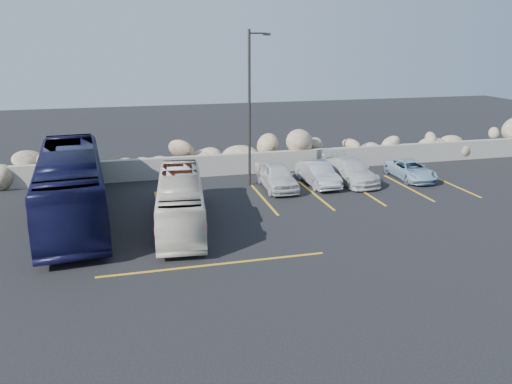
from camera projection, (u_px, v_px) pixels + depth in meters
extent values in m
plane|color=black|center=(244.00, 264.00, 17.40)|extent=(90.00, 90.00, 0.00)
cube|color=gray|center=(197.00, 166.00, 28.34)|extent=(60.00, 0.40, 1.20)
cube|color=gold|center=(158.00, 207.00, 23.29)|extent=(0.12, 5.00, 0.01)
cube|color=gold|center=(264.00, 199.00, 24.50)|extent=(0.12, 5.00, 0.01)
cube|color=gold|center=(315.00, 195.00, 25.13)|extent=(0.12, 5.00, 0.01)
cube|color=gold|center=(363.00, 191.00, 25.75)|extent=(0.12, 5.00, 0.01)
cube|color=gold|center=(408.00, 188.00, 26.36)|extent=(0.12, 5.00, 0.01)
cube|color=gold|center=(451.00, 184.00, 26.97)|extent=(0.12, 5.00, 0.01)
cube|color=gold|center=(215.00, 265.00, 17.35)|extent=(8.00, 0.12, 0.01)
cylinder|color=#2E2C29|center=(249.00, 111.00, 25.62)|extent=(0.14, 0.14, 8.00)
cylinder|color=#2E2C29|center=(258.00, 33.00, 24.61)|extent=(0.90, 0.08, 0.08)
cube|color=#2E2C29|center=(267.00, 34.00, 24.73)|extent=(0.35, 0.18, 0.12)
imported|color=silver|center=(181.00, 201.00, 20.77)|extent=(2.55, 7.76, 2.12)
imported|color=black|center=(71.00, 186.00, 21.33)|extent=(3.44, 11.00, 3.02)
imported|color=silver|center=(277.00, 176.00, 26.06)|extent=(1.66, 3.94, 1.33)
imported|color=#A2A2A6|center=(318.00, 174.00, 26.73)|extent=(1.39, 3.75, 1.22)
imported|color=silver|center=(351.00, 171.00, 27.25)|extent=(2.04, 4.44, 1.26)
imported|color=#8CAFC7|center=(411.00, 170.00, 27.87)|extent=(1.83, 3.75, 1.03)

